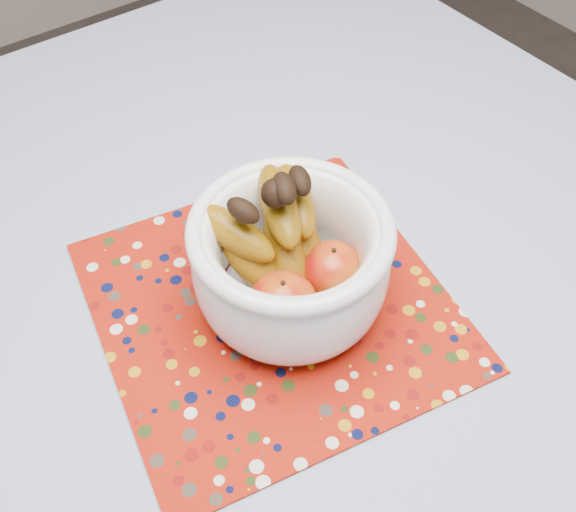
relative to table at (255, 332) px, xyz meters
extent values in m
cube|color=brown|center=(0.00, 0.00, 0.06)|extent=(1.20, 1.20, 0.04)
cylinder|color=brown|center=(0.53, 0.53, -0.32)|extent=(0.06, 0.06, 0.71)
cylinder|color=brown|center=(0.70, -0.10, -0.46)|extent=(0.04, 0.04, 0.42)
cylinder|color=brown|center=(0.73, 0.23, -0.46)|extent=(0.04, 0.04, 0.42)
cylinder|color=brown|center=(1.06, 0.20, -0.46)|extent=(0.04, 0.04, 0.42)
cube|color=slate|center=(0.00, 0.00, 0.08)|extent=(1.32, 1.32, 0.01)
cube|color=maroon|center=(0.01, -0.03, 0.09)|extent=(0.46, 0.46, 0.00)
cylinder|color=white|center=(0.03, -0.04, 0.10)|extent=(0.11, 0.11, 0.01)
cylinder|color=white|center=(0.03, -0.04, 0.11)|extent=(0.16, 0.16, 0.01)
torus|color=white|center=(0.03, -0.04, 0.21)|extent=(0.22, 0.22, 0.02)
ellipsoid|color=#850507|center=(-0.01, -0.07, 0.15)|extent=(0.07, 0.07, 0.07)
ellipsoid|color=#850507|center=(0.07, -0.07, 0.14)|extent=(0.07, 0.07, 0.06)
sphere|color=black|center=(0.03, -0.01, 0.24)|extent=(0.03, 0.03, 0.03)
camera|label=1|loc=(-0.26, -0.42, 0.73)|focal=42.00mm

